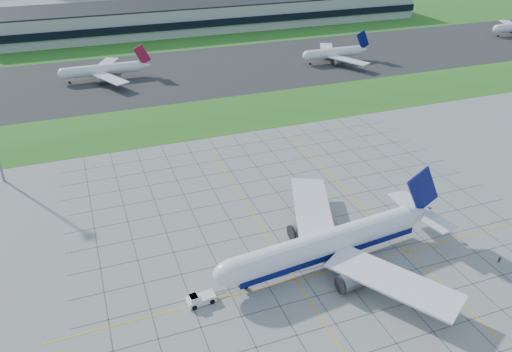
{
  "coord_description": "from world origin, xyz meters",
  "views": [
    {
      "loc": [
        -45.81,
        -74.67,
        70.0
      ],
      "look_at": [
        -6.55,
        30.94,
        7.0
      ],
      "focal_mm": 35.0,
      "sensor_mm": 36.0,
      "label": 1
    }
  ],
  "objects_px": {
    "pushback_tug": "(200,299)",
    "crew_far": "(500,260)",
    "airliner": "(328,244)",
    "distant_jet_2": "(335,53)",
    "crew_near": "(243,285)",
    "distant_jet_1": "(104,70)"
  },
  "relations": [
    {
      "from": "pushback_tug",
      "to": "crew_far",
      "type": "bearing_deg",
      "value": -15.17
    },
    {
      "from": "airliner",
      "to": "pushback_tug",
      "type": "bearing_deg",
      "value": 179.54
    },
    {
      "from": "distant_jet_2",
      "to": "crew_far",
      "type": "bearing_deg",
      "value": -104.69
    },
    {
      "from": "crew_near",
      "to": "distant_jet_2",
      "type": "bearing_deg",
      "value": 18.44
    },
    {
      "from": "pushback_tug",
      "to": "crew_far",
      "type": "relative_size",
      "value": 5.36
    },
    {
      "from": "pushback_tug",
      "to": "crew_near",
      "type": "relative_size",
      "value": 4.44
    },
    {
      "from": "airliner",
      "to": "crew_near",
      "type": "bearing_deg",
      "value": 179.23
    },
    {
      "from": "distant_jet_1",
      "to": "airliner",
      "type": "bearing_deg",
      "value": -77.25
    },
    {
      "from": "crew_near",
      "to": "airliner",
      "type": "bearing_deg",
      "value": -32.1
    },
    {
      "from": "distant_jet_2",
      "to": "distant_jet_1",
      "type": "bearing_deg",
      "value": 174.09
    },
    {
      "from": "distant_jet_1",
      "to": "distant_jet_2",
      "type": "relative_size",
      "value": 1.0
    },
    {
      "from": "pushback_tug",
      "to": "crew_near",
      "type": "xyz_separation_m",
      "value": [
        9.4,
        0.97,
        -0.08
      ]
    },
    {
      "from": "distant_jet_1",
      "to": "distant_jet_2",
      "type": "height_order",
      "value": "same"
    },
    {
      "from": "distant_jet_2",
      "to": "airliner",
      "type": "bearing_deg",
      "value": -118.78
    },
    {
      "from": "pushback_tug",
      "to": "crew_far",
      "type": "height_order",
      "value": "pushback_tug"
    },
    {
      "from": "crew_far",
      "to": "distant_jet_2",
      "type": "distance_m",
      "value": 153.97
    },
    {
      "from": "crew_near",
      "to": "distant_jet_1",
      "type": "relative_size",
      "value": 0.04
    },
    {
      "from": "airliner",
      "to": "crew_far",
      "type": "distance_m",
      "value": 38.04
    },
    {
      "from": "distant_jet_1",
      "to": "crew_far",
      "type": "bearing_deg",
      "value": -66.84
    },
    {
      "from": "airliner",
      "to": "crew_far",
      "type": "relative_size",
      "value": 37.04
    },
    {
      "from": "airliner",
      "to": "crew_far",
      "type": "bearing_deg",
      "value": -26.62
    },
    {
      "from": "airliner",
      "to": "crew_far",
      "type": "xyz_separation_m",
      "value": [
        35.32,
        -13.51,
        -4.11
      ]
    }
  ]
}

